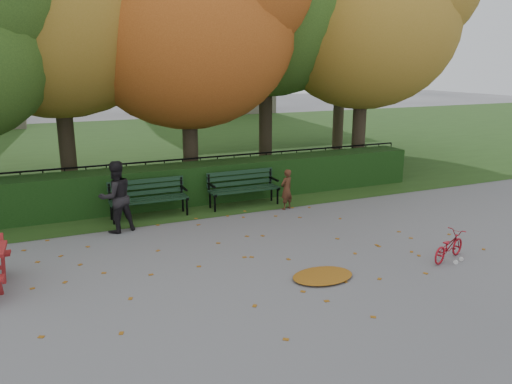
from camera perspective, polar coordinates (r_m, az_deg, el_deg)
name	(u,v)px	position (r m, az deg, el deg)	size (l,w,h in m)	color
ground	(265,264)	(9.13, 0.99, -8.18)	(90.00, 90.00, 0.00)	slate
grass_strip	(128,147)	(22.21, -14.43, 4.97)	(90.00, 90.00, 0.00)	#203B14
building_right	(202,27)	(37.54, -6.23, 18.25)	(9.00, 6.00, 12.00)	#AFA38A
hedge	(192,184)	(13.00, -7.36, 0.97)	(13.00, 0.90, 1.00)	black
iron_fence	(183,176)	(13.75, -8.33, 1.83)	(14.00, 0.04, 1.02)	black
tree_c	(201,13)	(14.35, -6.35, 19.65)	(6.30, 6.00, 8.00)	#2C211A
tree_e	(378,11)	(16.84, 13.79, 19.46)	(6.09, 5.80, 8.16)	#2C211A
tree_g	(353,14)	(21.15, 11.04, 19.31)	(6.30, 6.00, 8.55)	#2C211A
bench_left	(148,195)	(11.94, -12.23, -0.37)	(1.80, 0.57, 0.88)	black
bench_right	(243,185)	(12.62, -1.53, 0.76)	(1.80, 0.57, 0.88)	black
leaf_pile	(323,276)	(8.62, 7.62, -9.46)	(1.08, 0.75, 0.07)	#6A350C
leaf_scatter	(258,258)	(9.38, 0.22, -7.50)	(9.00, 5.70, 0.01)	#6A350C
child	(287,189)	(12.31, 3.51, 0.31)	(0.37, 0.24, 1.01)	#442415
adult	(116,197)	(10.98, -15.70, -0.53)	(0.75, 0.59, 1.55)	black
bicycle	(449,246)	(9.87, 21.17, -5.79)	(0.35, 1.01, 0.53)	maroon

